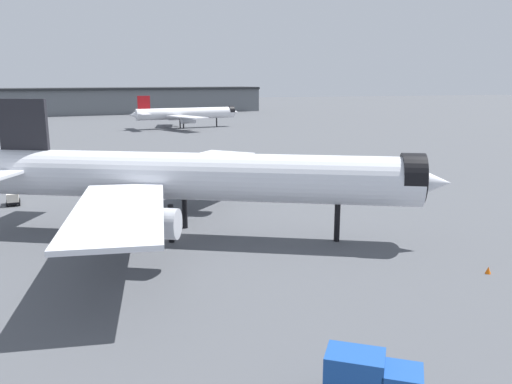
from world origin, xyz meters
TOP-DOWN VIEW (x-y plane):
  - ground at (0.00, 0.00)m, footprint 900.00×900.00m
  - airliner_near_gate at (3.48, -0.68)m, footprint 54.00×48.40m
  - airliner_far_taxiway at (25.04, 136.84)m, footprint 43.17×39.06m
  - terminal_building at (-37.72, 225.44)m, footprint 238.58×56.10m
  - service_truck_front at (6.99, -35.74)m, footprint 5.86×4.94m
  - baggage_tug_wing at (-19.60, 22.27)m, footprint 2.23×3.37m
  - traffic_cone_near_nose at (27.88, -21.03)m, footprint 0.55×0.55m

SIDE VIEW (x-z plane):
  - ground at x=0.00m, z-range 0.00..0.00m
  - traffic_cone_near_nose at x=27.88m, z-range 0.00..0.69m
  - baggage_tug_wing at x=-19.60m, z-range 0.05..1.90m
  - service_truck_front at x=6.99m, z-range 0.09..3.09m
  - airliner_far_taxiway at x=25.04m, z-range -0.73..11.52m
  - airliner_near_gate at x=3.48m, z-range -0.95..14.98m
  - terminal_building at x=-37.72m, z-range -5.06..19.12m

